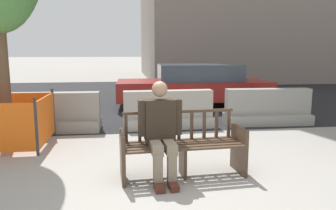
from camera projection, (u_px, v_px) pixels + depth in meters
The scene contains 9 objects.
ground_plane at pixel (165, 183), 4.27m from camera, with size 200.00×200.00×0.00m, color gray.
street_asphalt at pixel (137, 95), 12.77m from camera, with size 120.00×12.00×0.01m, color black.
street_bench at pixel (182, 148), 4.49m from camera, with size 1.72×0.62×0.88m.
seated_person at pixel (161, 129), 4.33m from camera, with size 0.59×0.74×1.31m.
jersey_barrier_centre at pixel (168, 112), 7.39m from camera, with size 2.02×0.74×0.84m.
jersey_barrier_left at pixel (53, 116), 7.02m from camera, with size 2.02×0.73×0.84m.
jersey_barrier_right at pixel (267, 110), 7.73m from camera, with size 2.03×0.77×0.84m.
construction_fence at pixel (7, 120), 5.90m from camera, with size 1.38×1.38×0.96m.
car_sedan_mid at pixel (194, 85), 10.07m from camera, with size 4.67×2.04×1.31m.
Camera 1 is at (-0.51, -4.01, 1.70)m, focal length 35.00 mm.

